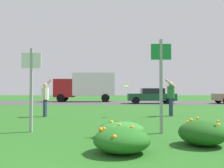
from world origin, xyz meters
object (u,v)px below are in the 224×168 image
Objects in this scene: car_dark_green_center_left at (152,96)px; box_truck_red at (86,86)px; sign_post_by_roadside at (161,76)px; frisbee_lime at (126,86)px; person_catcher_green_shirt at (171,95)px; person_thrower_white_shirt at (45,96)px; sign_post_near_path at (31,81)px.

box_truck_red is (-6.70, 4.20, 1.06)m from car_dark_green_center_left.
sign_post_by_roadside is 0.58× the size of car_dark_green_center_left.
car_dark_green_center_left is at bearing 75.43° from frisbee_lime.
frisbee_lime is 12.49m from car_dark_green_center_left.
person_catcher_green_shirt is 0.26× the size of box_truck_red.
person_thrower_white_shirt is 0.39× the size of car_dark_green_center_left.
sign_post_by_roadside is 21.24m from box_truck_red.
sign_post_near_path is 0.53× the size of car_dark_green_center_left.
frisbee_lime is (-2.13, -0.23, 0.42)m from person_catcher_green_shirt.
box_truck_red reaches higher than person_catcher_green_shirt.
frisbee_lime is at bearing 1.03° from person_thrower_white_shirt.
sign_post_by_roadside is 9.98× the size of frisbee_lime.
sign_post_by_roadside is 4.59m from frisbee_lime.
person_catcher_green_shirt is (1.41, 4.76, -0.61)m from sign_post_by_roadside.
car_dark_green_center_left is (6.86, 12.14, -0.19)m from person_thrower_white_shirt.
person_catcher_green_shirt is at bearing -94.88° from car_dark_green_center_left.
person_thrower_white_shirt is 3.75m from frisbee_lime.
sign_post_by_roadside is 0.39× the size of box_truck_red.
sign_post_near_path is 17.48m from car_dark_green_center_left.
car_dark_green_center_left is at bearing 69.54° from sign_post_near_path.
person_thrower_white_shirt is (-4.44, 4.46, -0.65)m from sign_post_by_roadside.
box_truck_red reaches higher than frisbee_lime.
car_dark_green_center_left is 0.67× the size of box_truck_red.
box_truck_red reaches higher than sign_post_near_path.
sign_post_near_path is at bearing -88.35° from box_truck_red.
car_dark_green_center_left is at bearing 60.51° from person_thrower_white_shirt.
person_catcher_green_shirt reaches higher than person_thrower_white_shirt.
frisbee_lime is at bearing 55.36° from sign_post_near_path.
person_thrower_white_shirt is at bearing -119.49° from car_dark_green_center_left.
frisbee_lime is 0.04× the size of box_truck_red.
sign_post_near_path is at bearing -110.46° from car_dark_green_center_left.
sign_post_near_path reaches higher than frisbee_lime.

